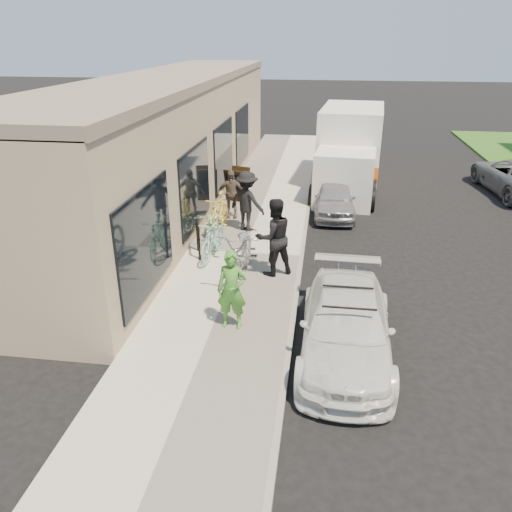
{
  "coord_description": "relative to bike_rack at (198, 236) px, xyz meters",
  "views": [
    {
      "loc": [
        0.02,
        -8.96,
        5.45
      ],
      "look_at": [
        -1.34,
        0.81,
        1.05
      ],
      "focal_mm": 35.0,
      "sensor_mm": 36.0,
      "label": 1
    }
  ],
  "objects": [
    {
      "name": "man_standing",
      "position": [
        2.04,
        -0.81,
        0.4
      ],
      "size": [
        1.15,
        1.07,
        1.88
      ],
      "primitive_type": "imported",
      "rotation": [
        0.0,
        0.0,
        3.66
      ],
      "color": "black",
      "rests_on": "sidewalk"
    },
    {
      "name": "storefront",
      "position": [
        -2.13,
        5.31,
        1.44
      ],
      "size": [
        3.6,
        20.0,
        4.22
      ],
      "color": "tan",
      "rests_on": "ground"
    },
    {
      "name": "tandem_bike",
      "position": [
        1.37,
        -1.31,
        0.15
      ],
      "size": [
        0.93,
        2.63,
        1.38
      ],
      "primitive_type": "imported",
      "rotation": [
        0.0,
        0.0,
        0.01
      ],
      "color": "#BDBDC0",
      "rests_on": "sidewalk"
    },
    {
      "name": "sedan_white",
      "position": [
        3.69,
        -3.7,
        -0.1
      ],
      "size": [
        1.74,
        4.08,
        1.21
      ],
      "rotation": [
        0.0,
        0.0,
        -0.02
      ],
      "color": "silver",
      "rests_on": "ground"
    },
    {
      "name": "cruiser_bike_b",
      "position": [
        0.14,
        0.93,
        -0.08
      ],
      "size": [
        1.03,
        1.85,
        0.92
      ],
      "primitive_type": "imported",
      "rotation": [
        0.0,
        0.0,
        0.25
      ],
      "color": "#85C6B4",
      "rests_on": "sidewalk"
    },
    {
      "name": "curb",
      "position": [
        2.66,
        0.33,
        -0.62
      ],
      "size": [
        0.12,
        34.0,
        0.13
      ],
      "primitive_type": "cube",
      "color": "gray",
      "rests_on": "ground"
    },
    {
      "name": "ground",
      "position": [
        3.11,
        -2.67,
        -0.69
      ],
      "size": [
        120.0,
        120.0,
        0.0
      ],
      "primitive_type": "plane",
      "color": "black",
      "rests_on": "ground"
    },
    {
      "name": "bike_rack",
      "position": [
        0.0,
        0.0,
        0.0
      ],
      "size": [
        0.24,
        0.61,
        0.89
      ],
      "rotation": [
        0.0,
        0.0,
        0.32
      ],
      "color": "black",
      "rests_on": "sidewalk"
    },
    {
      "name": "woman_rider",
      "position": [
        1.5,
        -3.31,
        0.26
      ],
      "size": [
        0.59,
        0.4,
        1.6
      ],
      "primitive_type": "imported",
      "rotation": [
        0.0,
        0.0,
        -0.02
      ],
      "color": "#458E2F",
      "rests_on": "sidewalk"
    },
    {
      "name": "cruiser_bike_a",
      "position": [
        0.41,
        -0.06,
        -0.01
      ],
      "size": [
        0.7,
        1.79,
        1.05
      ],
      "primitive_type": "imported",
      "rotation": [
        0.0,
        0.0,
        -0.12
      ],
      "color": "#85C6B4",
      "rests_on": "sidewalk"
    },
    {
      "name": "sandwich_board",
      "position": [
        0.19,
        4.73,
        0.04
      ],
      "size": [
        0.86,
        0.86,
        1.13
      ],
      "rotation": [
        0.0,
        0.0,
        -0.3
      ],
      "color": "#301F0D",
      "rests_on": "sidewalk"
    },
    {
      "name": "bystander_b",
      "position": [
        0.3,
        3.04,
        0.21
      ],
      "size": [
        0.92,
        0.47,
        1.5
      ],
      "primitive_type": "imported",
      "rotation": [
        0.0,
        0.0,
        0.12
      ],
      "color": "brown",
      "rests_on": "sidewalk"
    },
    {
      "name": "sedan_silver",
      "position": [
        3.51,
        4.2,
        -0.14
      ],
      "size": [
        1.36,
        3.24,
        1.09
      ],
      "primitive_type": "imported",
      "rotation": [
        0.0,
        0.0,
        0.02
      ],
      "color": "#9A999E",
      "rests_on": "ground"
    },
    {
      "name": "sidewalk",
      "position": [
        1.11,
        0.33,
        -0.61
      ],
      "size": [
        3.0,
        34.0,
        0.15
      ],
      "primitive_type": "cube",
      "color": "beige",
      "rests_on": "ground"
    },
    {
      "name": "cruiser_bike_c",
      "position": [
        0.19,
        1.69,
        0.03
      ],
      "size": [
        0.66,
        1.93,
        1.14
      ],
      "primitive_type": "imported",
      "rotation": [
        0.0,
        0.0,
        -0.07
      ],
      "color": "gold",
      "rests_on": "sidewalk"
    },
    {
      "name": "moving_truck",
      "position": [
        4.04,
        7.66,
        0.61
      ],
      "size": [
        2.77,
        6.14,
        2.93
      ],
      "rotation": [
        0.0,
        0.0,
        -0.09
      ],
      "color": "white",
      "rests_on": "ground"
    },
    {
      "name": "bystander_a",
      "position": [
        0.97,
        2.0,
        0.34
      ],
      "size": [
        1.31,
        1.1,
        1.76
      ],
      "primitive_type": "imported",
      "rotation": [
        0.0,
        0.0,
        2.67
      ],
      "color": "black",
      "rests_on": "sidewalk"
    }
  ]
}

